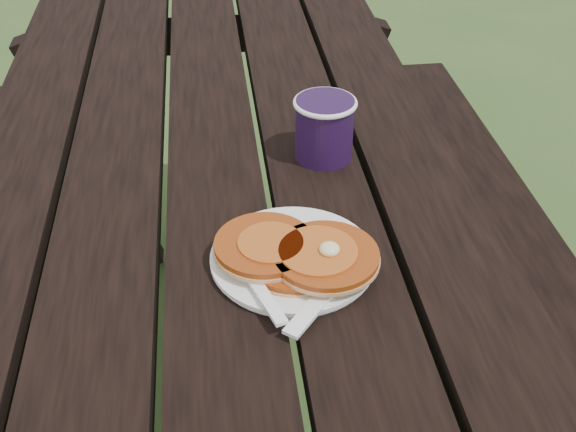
{
  "coord_description": "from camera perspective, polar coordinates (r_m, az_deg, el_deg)",
  "views": [
    {
      "loc": [
        0.0,
        -0.98,
        1.34
      ],
      "look_at": [
        0.09,
        -0.26,
        0.8
      ],
      "focal_mm": 45.0,
      "sensor_mm": 36.0,
      "label": 1
    }
  ],
  "objects": [
    {
      "name": "picnic_table",
      "position": [
        1.38,
        -4.97,
        -8.34
      ],
      "size": [
        1.36,
        1.8,
        0.75
      ],
      "color": "black",
      "rests_on": "ground"
    },
    {
      "name": "plate",
      "position": [
        0.91,
        0.39,
        -3.41
      ],
      "size": [
        0.25,
        0.25,
        0.01
      ],
      "primitive_type": "cylinder",
      "rotation": [
        0.0,
        0.0,
        -0.29
      ],
      "color": "white",
      "rests_on": "picnic_table"
    },
    {
      "name": "pancake_stack",
      "position": [
        0.89,
        0.7,
        -2.97
      ],
      "size": [
        0.2,
        0.16,
        0.04
      ],
      "rotation": [
        0.0,
        0.0,
        -0.11
      ],
      "color": "#A14112",
      "rests_on": "plate"
    },
    {
      "name": "knife",
      "position": [
        0.86,
        3.32,
        -5.76
      ],
      "size": [
        0.13,
        0.15,
        0.0
      ],
      "primitive_type": "cube",
      "rotation": [
        0.0,
        0.0,
        -0.68
      ],
      "color": "white",
      "rests_on": "plate"
    },
    {
      "name": "fork",
      "position": [
        0.85,
        -2.01,
        -6.15
      ],
      "size": [
        0.08,
        0.16,
        0.01
      ],
      "primitive_type": null,
      "rotation": [
        0.0,
        0.0,
        0.32
      ],
      "color": "white",
      "rests_on": "plate"
    },
    {
      "name": "coffee_cup",
      "position": [
        1.1,
        2.9,
        7.18
      ],
      "size": [
        0.1,
        0.1,
        0.1
      ],
      "rotation": [
        0.0,
        0.0,
        0.43
      ],
      "color": "#220E33",
      "rests_on": "picnic_table"
    }
  ]
}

